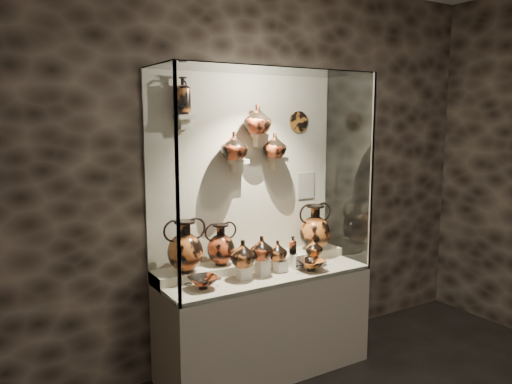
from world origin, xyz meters
TOP-DOWN VIEW (x-y plane):
  - wall_back at (0.00, 2.50)m, footprint 5.00×0.02m
  - plinth at (0.00, 2.18)m, footprint 1.70×0.60m
  - front_tier at (0.00, 2.18)m, footprint 1.68×0.58m
  - rear_tier at (0.00, 2.35)m, footprint 1.70×0.25m
  - back_panel at (0.00, 2.50)m, footprint 1.70×0.03m
  - glass_front at (0.00, 1.88)m, footprint 1.70×0.01m
  - glass_left at (-0.85, 2.18)m, footprint 0.01×0.60m
  - glass_right at (0.85, 2.18)m, footprint 0.01×0.60m
  - glass_top at (0.00, 2.18)m, footprint 1.70×0.60m
  - frame_post_left at (-0.84, 1.89)m, footprint 0.02×0.02m
  - frame_post_right at (0.84, 1.89)m, footprint 0.02×0.02m
  - pedestal_a at (-0.22, 2.13)m, footprint 0.09×0.09m
  - pedestal_b at (-0.05, 2.13)m, footprint 0.09×0.09m
  - pedestal_c at (0.12, 2.13)m, footprint 0.09×0.09m
  - pedestal_d at (0.28, 2.13)m, footprint 0.09×0.09m
  - pedestal_e at (0.42, 2.13)m, footprint 0.09×0.09m
  - bracket_ul at (-0.55, 2.42)m, footprint 0.14×0.12m
  - bracket_ca at (-0.10, 2.42)m, footprint 0.14×0.12m
  - bracket_cb at (0.10, 2.42)m, footprint 0.10×0.12m
  - bracket_cc at (0.28, 2.42)m, footprint 0.14×0.12m
  - amphora_left at (-0.61, 2.31)m, footprint 0.42×0.42m
  - amphora_mid at (-0.31, 2.34)m, footprint 0.27×0.27m
  - amphora_right at (0.60, 2.31)m, footprint 0.42×0.42m
  - jug_a at (-0.24, 2.11)m, footprint 0.22×0.22m
  - jug_b at (-0.07, 2.11)m, footprint 0.20×0.20m
  - jug_c at (0.10, 2.14)m, footprint 0.16×0.16m
  - jug_e at (0.44, 2.12)m, footprint 0.15×0.15m
  - lekythos_small at (0.25, 2.15)m, footprint 0.08×0.08m
  - kylix_left at (-0.58, 2.09)m, footprint 0.27×0.23m
  - kylix_right at (0.34, 2.02)m, footprint 0.34×0.31m
  - lekythos_tall at (-0.57, 2.41)m, footprint 0.16×0.16m
  - ovoid_vase_a at (-0.16, 2.36)m, footprint 0.23×0.23m
  - ovoid_vase_b at (0.04, 2.36)m, footprint 0.27×0.27m
  - ovoid_vase_c at (0.22, 2.37)m, footprint 0.22×0.22m
  - wall_plate at (0.53, 2.47)m, footprint 0.18×0.02m
  - info_placard at (0.62, 2.47)m, footprint 0.17×0.01m

SIDE VIEW (x-z plane):
  - plinth at x=0.00m, z-range 0.00..0.80m
  - front_tier at x=0.00m, z-range 0.80..0.83m
  - rear_tier at x=0.00m, z-range 0.80..0.90m
  - pedestal_e at x=0.42m, z-range 0.83..0.91m
  - pedestal_c at x=0.12m, z-range 0.83..0.92m
  - pedestal_a at x=-0.22m, z-range 0.83..0.93m
  - kylix_left at x=-0.58m, z-range 0.83..0.94m
  - kylix_right at x=0.34m, z-range 0.83..0.94m
  - pedestal_d at x=0.28m, z-range 0.83..0.95m
  - pedestal_b at x=-0.05m, z-range 0.83..0.96m
  - jug_e at x=0.44m, z-range 0.91..1.06m
  - jug_c at x=0.10m, z-range 0.92..1.08m
  - jug_a at x=-0.24m, z-range 0.93..1.13m
  - lekythos_small at x=0.25m, z-range 0.95..1.12m
  - jug_b at x=-0.07m, z-range 0.96..1.14m
  - amphora_mid at x=-0.31m, z-range 0.90..1.23m
  - amphora_left at x=-0.61m, z-range 0.90..1.30m
  - amphora_right at x=0.60m, z-range 0.90..1.30m
  - info_placard at x=0.62m, z-range 1.33..1.56m
  - wall_back at x=0.00m, z-range 0.00..3.20m
  - back_panel at x=0.00m, z-range 0.80..2.40m
  - glass_front at x=0.00m, z-range 0.80..2.40m
  - glass_left at x=-0.85m, z-range 0.80..2.40m
  - glass_right at x=0.85m, z-range 0.80..2.40m
  - frame_post_left at x=-0.84m, z-range 0.80..2.40m
  - frame_post_right at x=0.84m, z-range 0.80..2.40m
  - bracket_ca at x=-0.10m, z-range 1.68..1.72m
  - bracket_cc at x=0.28m, z-range 1.68..1.72m
  - ovoid_vase_c at x=0.22m, z-range 1.72..1.92m
  - ovoid_vase_a at x=-0.16m, z-range 1.72..1.94m
  - bracket_cb at x=0.10m, z-range 1.88..1.92m
  - wall_plate at x=0.53m, z-range 1.92..2.10m
  - ovoid_vase_b at x=0.04m, z-range 1.92..2.15m
  - bracket_ul at x=-0.55m, z-range 2.03..2.07m
  - lekythos_tall at x=-0.57m, z-range 2.07..2.38m
  - glass_top at x=0.00m, z-range 2.39..2.40m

